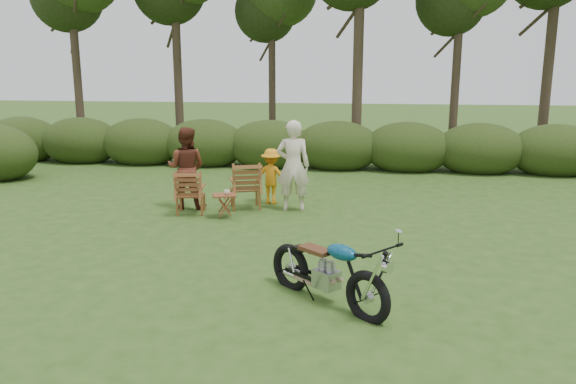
# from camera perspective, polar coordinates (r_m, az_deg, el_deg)

# --- Properties ---
(ground) EXTENTS (80.00, 80.00, 0.00)m
(ground) POSITION_cam_1_polar(r_m,az_deg,el_deg) (7.87, 0.65, -8.93)
(ground) COLOR #274617
(ground) RESTS_ON ground
(tree_line) EXTENTS (22.52, 11.62, 8.14)m
(tree_line) POSITION_cam_1_polar(r_m,az_deg,el_deg) (17.02, 7.17, 15.54)
(tree_line) COLOR #382C1E
(tree_line) RESTS_ON ground
(motorcycle) EXTENTS (1.90, 1.75, 1.07)m
(motorcycle) POSITION_cam_1_polar(r_m,az_deg,el_deg) (7.20, 3.89, -11.07)
(motorcycle) COLOR #0C70A2
(motorcycle) RESTS_ON ground
(lawn_chair_right) EXTENTS (0.86, 0.86, 0.98)m
(lawn_chair_right) POSITION_cam_1_polar(r_m,az_deg,el_deg) (11.79, -4.32, -1.65)
(lawn_chair_right) COLOR brown
(lawn_chair_right) RESTS_ON ground
(lawn_chair_left) EXTENTS (0.71, 0.71, 0.89)m
(lawn_chair_left) POSITION_cam_1_polar(r_m,az_deg,el_deg) (11.52, -9.79, -2.14)
(lawn_chair_left) COLOR brown
(lawn_chair_left) RESTS_ON ground
(side_table) EXTENTS (0.56, 0.51, 0.47)m
(side_table) POSITION_cam_1_polar(r_m,az_deg,el_deg) (11.04, -6.45, -1.43)
(side_table) COLOR brown
(side_table) RESTS_ON ground
(cup) EXTENTS (0.13, 0.13, 0.09)m
(cup) POSITION_cam_1_polar(r_m,az_deg,el_deg) (10.98, -6.23, 0.00)
(cup) COLOR beige
(cup) RESTS_ON side_table
(adult_a) EXTENTS (0.73, 0.53, 1.86)m
(adult_a) POSITION_cam_1_polar(r_m,az_deg,el_deg) (11.60, 0.52, -1.86)
(adult_a) COLOR beige
(adult_a) RESTS_ON ground
(adult_b) EXTENTS (0.84, 0.66, 1.69)m
(adult_b) POSITION_cam_1_polar(r_m,az_deg,el_deg) (12.01, -10.14, -1.56)
(adult_b) COLOR #592719
(adult_b) RESTS_ON ground
(child) EXTENTS (0.82, 0.54, 1.20)m
(child) POSITION_cam_1_polar(r_m,az_deg,el_deg) (12.18, -1.68, -1.17)
(child) COLOR orange
(child) RESTS_ON ground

